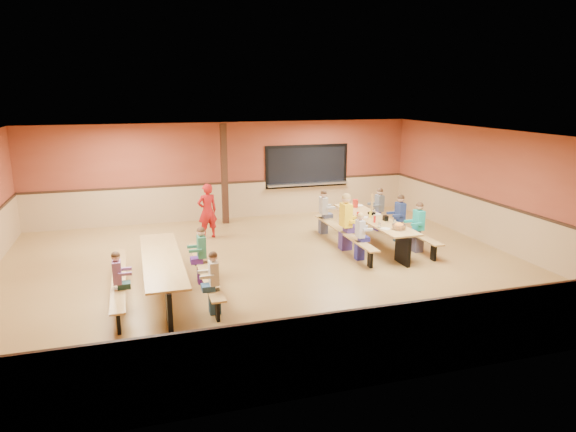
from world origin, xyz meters
name	(u,v)px	position (x,y,z in m)	size (l,w,h in m)	color
ground	(270,269)	(0.00, 0.00, 0.00)	(12.00, 12.00, 0.00)	olive
room_envelope	(269,240)	(0.00, 0.00, 0.69)	(12.04, 10.04, 3.02)	brown
kitchen_pass_through	(307,168)	(2.60, 4.96, 1.49)	(2.78, 0.28, 1.38)	black
structural_post	(224,174)	(-0.20, 4.40, 1.50)	(0.18, 0.18, 3.00)	black
cafeteria_table_main	(373,226)	(3.05, 0.98, 0.53)	(1.91, 3.70, 0.74)	#B28746
cafeteria_table_second	(162,268)	(-2.39, -0.77, 0.53)	(1.91, 3.70, 0.74)	#B28746
seated_child_white_left	(360,237)	(2.23, 0.01, 0.56)	(0.33, 0.27, 1.13)	silver
seated_adult_yellow	(346,222)	(2.23, 0.87, 0.71)	(0.47, 0.39, 1.42)	yellow
seated_child_grey_left	(323,212)	(2.23, 2.44, 0.61)	(0.37, 0.31, 1.22)	#AFAFAF
seated_child_teal_right	(418,227)	(3.88, 0.16, 0.62)	(0.39, 0.32, 1.25)	teal
seated_child_navy_right	(400,219)	(3.88, 1.09, 0.63)	(0.39, 0.32, 1.25)	navy
seated_child_char_right	(379,210)	(3.88, 2.28, 0.61)	(0.37, 0.30, 1.22)	#53575D
seated_child_purple_sec	(118,282)	(-3.21, -1.44, 0.57)	(0.33, 0.27, 1.13)	#8D578F
seated_child_green_sec	(202,256)	(-1.56, -0.42, 0.60)	(0.36, 0.30, 1.19)	#2B6648
seated_child_tan_sec	(214,283)	(-1.56, -2.01, 0.57)	(0.34, 0.28, 1.15)	beige
standing_woman	(207,211)	(-0.95, 2.94, 0.75)	(0.55, 0.36, 1.51)	#A61213
punch_pitcher	(355,203)	(3.11, 2.24, 0.85)	(0.16, 0.16, 0.22)	red
chip_bowl	(399,226)	(3.10, -0.25, 0.81)	(0.32, 0.32, 0.15)	#FF9F28
napkin_dispenser	(386,218)	(3.20, 0.61, 0.80)	(0.10, 0.14, 0.13)	black
condiment_mustard	(370,214)	(2.99, 1.04, 0.82)	(0.06, 0.06, 0.17)	yellow
condiment_ketchup	(375,219)	(2.85, 0.52, 0.82)	(0.06, 0.06, 0.17)	#B2140F
table_paddle	(372,209)	(3.16, 1.32, 0.88)	(0.16, 0.16, 0.56)	black
place_settings	(374,216)	(3.05, 0.98, 0.80)	(0.65, 3.30, 0.11)	beige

